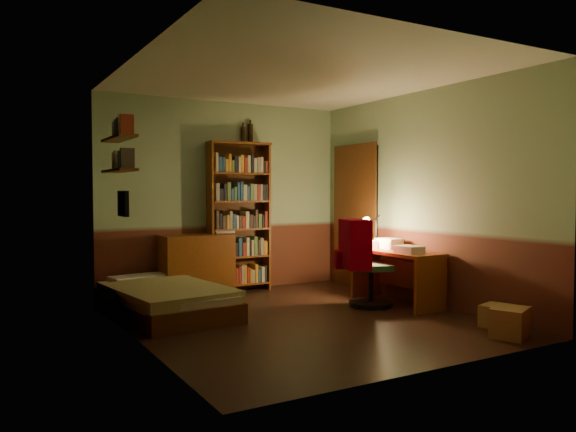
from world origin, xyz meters
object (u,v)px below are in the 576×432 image
office_chair (371,263)px  cardboard_box_b (496,316)px  dresser (197,266)px  cardboard_box_a (510,322)px  bed (164,289)px  desk (396,277)px  desk_lamp (376,225)px  mini_stereo (223,228)px  bookshelf (239,217)px

office_chair → cardboard_box_b: office_chair is taller
dresser → cardboard_box_a: size_ratio=2.45×
cardboard_box_a → bed: bearing=134.0°
desk → cardboard_box_b: desk is taller
cardboard_box_a → cardboard_box_b: size_ratio=1.19×
bed → office_chair: (2.27, -0.83, 0.23)m
cardboard_box_a → desk: bearing=86.5°
dresser → desk_lamp: (1.92, -1.30, 0.53)m
desk → desk_lamp: (-0.02, 0.36, 0.61)m
dresser → mini_stereo: mini_stereo is taller
dresser → cardboard_box_b: bearing=-55.4°
mini_stereo → dresser: bearing=-159.6°
bookshelf → cardboard_box_a: 3.79m
mini_stereo → cardboard_box_a: mini_stereo is taller
bookshelf → desk: bearing=-48.3°
dresser → desk: (1.95, -1.66, -0.08)m
dresser → mini_stereo: (0.43, 0.12, 0.48)m
mini_stereo → desk_lamp: 2.06m
dresser → desk: 2.56m
bed → cardboard_box_b: bearing=-44.3°
desk_lamp → cardboard_box_b: (0.14, -1.76, -0.83)m
desk → desk_lamp: 0.71m
dresser → office_chair: 2.27m
bed → dresser: dresser is taller
bed → office_chair: bearing=-24.8°
bed → office_chair: office_chair is taller
desk → office_chair: office_chair is taller
cardboard_box_a → dresser: bearing=118.4°
bookshelf → desk_lamp: bookshelf is taller
mini_stereo → bookshelf: (0.22, -0.04, 0.14)m
desk_lamp → cardboard_box_b: bearing=-101.2°
desk → desk_lamp: size_ratio=2.12×
desk → office_chair: (-0.36, 0.03, 0.19)m
desk_lamp → cardboard_box_b: desk_lamp is taller
bookshelf → desk: bookshelf is taller
desk → office_chair: size_ratio=1.18×
bookshelf → office_chair: size_ratio=1.98×
bookshelf → cardboard_box_b: 3.57m
bed → desk: (2.63, -0.86, 0.04)m
dresser → cardboard_box_a: (1.84, -3.41, -0.27)m
bed → office_chair: size_ratio=1.84×
dresser → mini_stereo: 0.65m
desk_lamp → cardboard_box_a: size_ratio=1.54×
office_chair → dresser: bearing=153.5°
bed → cardboard_box_a: size_ratio=5.10×
mini_stereo → desk_lamp: desk_lamp is taller
dresser → office_chair: office_chair is taller
bed → dresser: (0.68, 0.79, 0.12)m
cardboard_box_a → cardboard_box_b: bearing=56.8°
desk_lamp → cardboard_box_a: 2.26m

